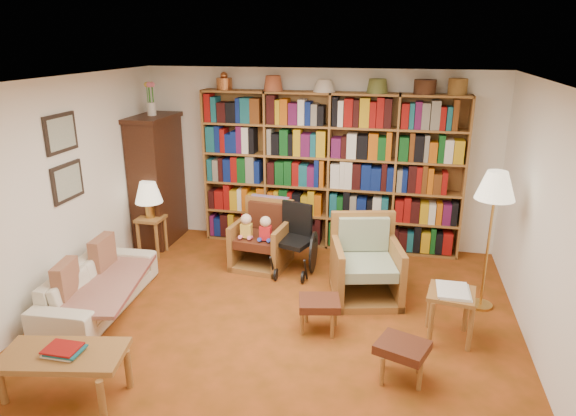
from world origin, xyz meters
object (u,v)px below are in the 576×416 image
(footstool_a, at_px, (319,305))
(floor_lamp, at_px, (495,191))
(side_table_papers, at_px, (451,300))
(coffee_table, at_px, (63,358))
(armchair_sage, at_px, (367,266))
(side_table_lamp, at_px, (151,228))
(footstool_b, at_px, (402,350))
(armchair_leather, at_px, (263,238))
(sofa, at_px, (98,286))
(wheelchair, at_px, (295,241))

(footstool_a, bearing_deg, floor_lamp, 27.44)
(floor_lamp, distance_m, side_table_papers, 1.27)
(footstool_a, relative_size, coffee_table, 0.44)
(coffee_table, bearing_deg, armchair_sage, 45.53)
(side_table_lamp, relative_size, footstool_b, 1.03)
(armchair_leather, relative_size, armchair_sage, 0.91)
(side_table_lamp, bearing_deg, floor_lamp, -7.68)
(footstool_b, bearing_deg, armchair_sage, 105.39)
(side_table_lamp, bearing_deg, armchair_sage, -10.64)
(armchair_leather, height_order, footstool_b, armchair_leather)
(armchair_sage, bearing_deg, side_table_lamp, 169.36)
(side_table_lamp, relative_size, footstool_a, 1.13)
(armchair_leather, height_order, footstool_a, armchair_leather)
(sofa, relative_size, side_table_lamp, 3.19)
(coffee_table, bearing_deg, wheelchair, 64.18)
(side_table_lamp, height_order, side_table_papers, side_table_papers)
(footstool_b, bearing_deg, wheelchair, 124.44)
(floor_lamp, relative_size, footstool_a, 3.30)
(sofa, relative_size, armchair_sage, 1.79)
(side_table_papers, bearing_deg, wheelchair, 145.67)
(armchair_sage, bearing_deg, footstool_a, -114.74)
(sofa, bearing_deg, armchair_sage, -75.16)
(side_table_lamp, xyz_separation_m, coffee_table, (0.68, -2.94, -0.02))
(wheelchair, bearing_deg, footstool_b, -55.56)
(side_table_lamp, relative_size, floor_lamp, 0.34)
(footstool_b, distance_m, coffee_table, 2.88)
(coffee_table, bearing_deg, footstool_b, 16.90)
(sofa, height_order, wheelchair, wheelchair)
(sofa, bearing_deg, coffee_table, -161.05)
(armchair_leather, xyz_separation_m, footstool_b, (1.84, -2.13, -0.06))
(footstool_b, bearing_deg, side_table_lamp, 148.52)
(armchair_sage, bearing_deg, side_table_papers, -41.65)
(floor_lamp, bearing_deg, armchair_sage, 179.35)
(footstool_b, relative_size, coffee_table, 0.48)
(armchair_sage, distance_m, wheelchair, 1.06)
(side_table_papers, height_order, coffee_table, side_table_papers)
(wheelchair, bearing_deg, floor_lamp, -12.19)
(sofa, relative_size, armchair_leather, 1.97)
(side_table_lamp, distance_m, wheelchair, 2.06)
(side_table_lamp, height_order, floor_lamp, floor_lamp)
(side_table_lamp, bearing_deg, footstool_b, -31.48)
(side_table_papers, bearing_deg, footstool_b, -120.86)
(armchair_leather, bearing_deg, footstool_a, -56.20)
(sofa, relative_size, footstool_b, 3.27)
(footstool_a, xyz_separation_m, coffee_table, (-1.91, -1.47, 0.08))
(armchair_leather, bearing_deg, floor_lamp, -12.68)
(floor_lamp, height_order, side_table_papers, floor_lamp)
(armchair_sage, height_order, wheelchair, armchair_sage)
(armchair_leather, xyz_separation_m, floor_lamp, (2.71, -0.61, 1.00))
(floor_lamp, relative_size, footstool_b, 3.01)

